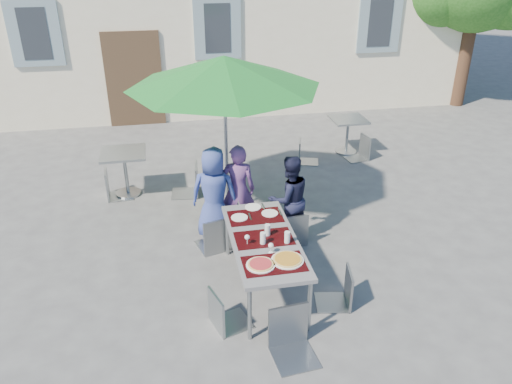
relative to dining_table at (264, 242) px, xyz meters
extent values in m
plane|color=#49494B|center=(0.34, -0.59, -0.70)|extent=(90.00, 90.00, 0.00)
cube|color=#473222|center=(-1.66, 6.88, 0.40)|extent=(1.30, 0.06, 2.20)
cube|color=gray|center=(-3.66, 6.88, 1.50)|extent=(1.10, 0.06, 1.40)
cube|color=#262B33|center=(-3.66, 6.86, 1.50)|extent=(0.60, 0.04, 1.10)
cube|color=gray|center=(0.34, 6.88, 1.50)|extent=(1.10, 0.06, 1.40)
cube|color=#262B33|center=(0.34, 6.86, 1.50)|extent=(0.60, 0.04, 1.10)
cube|color=gray|center=(4.34, 6.88, 1.50)|extent=(1.10, 0.06, 1.40)
cube|color=#262B33|center=(4.34, 6.86, 1.50)|extent=(0.60, 0.04, 1.10)
cylinder|color=#40291B|center=(6.84, 6.91, 0.70)|extent=(0.36, 0.36, 2.80)
cube|color=#4E4D52|center=(0.00, 0.00, 0.03)|extent=(0.80, 1.85, 0.05)
cylinder|color=#90979C|center=(-0.34, -0.86, -0.35)|extent=(0.05, 0.05, 0.70)
cylinder|color=#90979C|center=(0.34, -0.86, -0.35)|extent=(0.05, 0.05, 0.70)
cylinder|color=#90979C|center=(-0.34, 0.86, -0.35)|extent=(0.05, 0.05, 0.70)
cylinder|color=#90979C|center=(0.34, 0.86, -0.35)|extent=(0.05, 0.05, 0.70)
cube|color=black|center=(0.00, -0.55, 0.06)|extent=(0.70, 0.42, 0.01)
cube|color=black|center=(0.00, 0.00, 0.06)|extent=(0.70, 0.42, 0.01)
cube|color=black|center=(0.00, 0.55, 0.06)|extent=(0.70, 0.42, 0.01)
cylinder|color=white|center=(-0.16, -0.56, 0.07)|extent=(0.33, 0.33, 0.01)
cylinder|color=tan|center=(-0.16, -0.56, 0.08)|extent=(0.29, 0.29, 0.01)
cylinder|color=maroon|center=(-0.16, -0.56, 0.09)|extent=(0.25, 0.25, 0.01)
cylinder|color=white|center=(0.16, -0.52, 0.07)|extent=(0.37, 0.37, 0.01)
cylinder|color=tan|center=(0.16, -0.52, 0.08)|extent=(0.33, 0.33, 0.01)
cylinder|color=#9C440A|center=(0.16, -0.52, 0.09)|extent=(0.29, 0.29, 0.01)
cylinder|color=silver|center=(-0.04, -0.11, 0.13)|extent=(0.07, 0.07, 0.15)
cylinder|color=silver|center=(0.06, 0.07, 0.13)|extent=(0.07, 0.07, 0.15)
cylinder|color=silver|center=(0.25, -0.15, 0.13)|extent=(0.07, 0.07, 0.15)
cylinder|color=silver|center=(-0.22, -0.09, 0.06)|extent=(0.06, 0.06, 0.00)
cylinder|color=silver|center=(-0.22, -0.09, 0.09)|extent=(0.01, 0.01, 0.08)
sphere|color=silver|center=(-0.22, -0.09, 0.15)|extent=(0.06, 0.06, 0.06)
cylinder|color=silver|center=(0.01, -0.32, 0.06)|extent=(0.06, 0.06, 0.00)
cylinder|color=silver|center=(0.01, -0.32, 0.09)|extent=(0.01, 0.01, 0.08)
sphere|color=silver|center=(0.01, -0.32, 0.15)|extent=(0.06, 0.06, 0.06)
cylinder|color=white|center=(-0.21, 0.55, 0.06)|extent=(0.22, 0.22, 0.01)
cube|color=#989B9F|center=(-0.07, 0.55, 0.06)|extent=(0.02, 0.18, 0.00)
cylinder|color=white|center=(0.20, 0.59, 0.06)|extent=(0.22, 0.22, 0.01)
cube|color=#989B9F|center=(0.34, 0.59, 0.06)|extent=(0.02, 0.18, 0.00)
cylinder|color=white|center=(0.02, 0.80, 0.06)|extent=(0.22, 0.22, 0.01)
cube|color=#989B9F|center=(0.16, 0.80, 0.06)|extent=(0.02, 0.18, 0.00)
imported|color=#354593|center=(-0.44, 1.42, 0.01)|extent=(0.79, 0.62, 1.41)
imported|color=#663B79|center=(-0.08, 1.47, 0.01)|extent=(0.57, 0.43, 1.41)
imported|color=black|center=(0.61, 1.12, -0.03)|extent=(0.71, 0.50, 1.33)
cube|color=gray|center=(-0.51, 1.12, -0.21)|extent=(0.56, 0.56, 0.03)
cube|color=gray|center=(-0.45, 0.91, 0.07)|extent=(0.45, 0.15, 0.54)
cylinder|color=gray|center=(-0.37, 1.36, -0.46)|extent=(0.02, 0.02, 0.48)
cylinder|color=gray|center=(-0.75, 1.25, -0.46)|extent=(0.02, 0.02, 0.48)
cylinder|color=gray|center=(-0.27, 0.98, -0.46)|extent=(0.02, 0.02, 0.48)
cylinder|color=gray|center=(-0.65, 0.88, -0.46)|extent=(0.02, 0.02, 0.48)
cube|color=gray|center=(0.02, 1.15, -0.28)|extent=(0.50, 0.50, 0.03)
cube|color=gray|center=(-0.04, 0.98, -0.05)|extent=(0.37, 0.16, 0.46)
cylinder|color=gray|center=(0.24, 1.25, -0.49)|extent=(0.02, 0.02, 0.41)
cylinder|color=gray|center=(-0.07, 1.36, -0.49)|extent=(0.02, 0.02, 0.41)
cylinder|color=gray|center=(0.12, 0.94, -0.49)|extent=(0.02, 0.02, 0.41)
cylinder|color=gray|center=(-0.19, 1.05, -0.49)|extent=(0.02, 0.02, 0.41)
cube|color=gray|center=(0.61, 1.06, -0.23)|extent=(0.47, 0.47, 0.03)
cube|color=gray|center=(0.63, 0.85, 0.03)|extent=(0.44, 0.07, 0.52)
cylinder|color=gray|center=(0.77, 1.26, -0.47)|extent=(0.02, 0.02, 0.46)
cylinder|color=gray|center=(0.40, 1.23, -0.47)|extent=(0.02, 0.02, 0.46)
cylinder|color=gray|center=(0.81, 0.89, -0.47)|extent=(0.02, 0.02, 0.46)
cylinder|color=gray|center=(0.44, 0.86, -0.47)|extent=(0.02, 0.02, 0.46)
cube|color=#939A9F|center=(-0.50, -0.58, -0.26)|extent=(0.51, 0.51, 0.03)
cube|color=#939A9F|center=(-0.68, -0.64, -0.02)|extent=(0.15, 0.39, 0.48)
cylinder|color=#939A9F|center=(-0.28, -0.69, -0.49)|extent=(0.02, 0.02, 0.42)
cylinder|color=#939A9F|center=(-0.39, -0.36, -0.49)|extent=(0.02, 0.02, 0.42)
cylinder|color=#939A9F|center=(-0.61, -0.80, -0.49)|extent=(0.02, 0.02, 0.42)
cylinder|color=#939A9F|center=(-0.72, -0.47, -0.49)|extent=(0.02, 0.02, 0.42)
cube|color=gray|center=(0.77, -0.46, -0.27)|extent=(0.47, 0.47, 0.03)
cube|color=gray|center=(0.95, -0.49, -0.03)|extent=(0.10, 0.40, 0.47)
cylinder|color=gray|center=(0.63, -0.26, -0.49)|extent=(0.02, 0.02, 0.42)
cylinder|color=gray|center=(0.57, -0.59, -0.49)|extent=(0.02, 0.02, 0.42)
cylinder|color=gray|center=(0.97, -0.32, -0.49)|extent=(0.02, 0.02, 0.42)
cylinder|color=gray|center=(0.90, -0.66, -0.49)|extent=(0.02, 0.02, 0.42)
cube|color=gray|center=(0.08, -1.25, -0.21)|extent=(0.49, 0.49, 0.03)
cube|color=gray|center=(0.05, -1.03, 0.06)|extent=(0.45, 0.08, 0.54)
cylinder|color=gray|center=(-0.10, -1.46, -0.46)|extent=(0.02, 0.02, 0.47)
cylinder|color=gray|center=(0.29, -1.42, -0.46)|extent=(0.02, 0.02, 0.47)
cylinder|color=gray|center=(-0.14, -1.07, -0.46)|extent=(0.02, 0.02, 0.47)
cylinder|color=gray|center=(0.25, -1.04, -0.46)|extent=(0.02, 0.02, 0.47)
cylinder|color=#989B9F|center=(-0.15, 2.16, -0.65)|extent=(0.50, 0.50, 0.10)
cylinder|color=#90979C|center=(-0.15, 2.16, 0.48)|extent=(0.06, 0.06, 2.35)
cone|color=#197227|center=(-0.15, 2.16, 1.61)|extent=(2.93, 2.93, 0.46)
cylinder|color=#989B9F|center=(-1.80, 3.07, -0.67)|extent=(0.44, 0.44, 0.04)
cylinder|color=#90979C|center=(-1.80, 3.07, -0.32)|extent=(0.06, 0.06, 0.75)
cube|color=#90979C|center=(-1.80, 3.07, 0.08)|extent=(0.75, 0.75, 0.04)
cube|color=gray|center=(-1.92, 3.02, -0.24)|extent=(0.45, 0.45, 0.03)
cube|color=gray|center=(-2.12, 3.00, 0.01)|extent=(0.06, 0.43, 0.51)
cylinder|color=gray|center=(-1.73, 2.84, -0.47)|extent=(0.02, 0.02, 0.45)
cylinder|color=gray|center=(-1.75, 3.21, -0.47)|extent=(0.02, 0.02, 0.45)
cylinder|color=gray|center=(-2.09, 2.82, -0.47)|extent=(0.02, 0.02, 0.45)
cylinder|color=gray|center=(-2.11, 3.19, -0.47)|extent=(0.02, 0.02, 0.45)
cube|color=gray|center=(-0.81, 2.89, -0.20)|extent=(0.51, 0.51, 0.03)
cube|color=gray|center=(-0.59, 2.87, 0.07)|extent=(0.08, 0.46, 0.55)
cylinder|color=gray|center=(-0.99, 3.11, -0.45)|extent=(0.02, 0.02, 0.48)
cylinder|color=gray|center=(-1.03, 2.71, -0.45)|extent=(0.02, 0.02, 0.48)
cylinder|color=gray|center=(-0.59, 3.06, -0.45)|extent=(0.02, 0.02, 0.48)
cylinder|color=gray|center=(-0.64, 2.67, -0.45)|extent=(0.02, 0.02, 0.48)
cylinder|color=#989B9F|center=(2.66, 4.19, -0.68)|extent=(0.44, 0.44, 0.04)
cylinder|color=#90979C|center=(2.66, 4.19, -0.35)|extent=(0.06, 0.06, 0.70)
cube|color=#90979C|center=(2.66, 4.19, 0.03)|extent=(0.70, 0.70, 0.04)
cube|color=gray|center=(1.74, 3.83, -0.28)|extent=(0.48, 0.48, 0.03)
cube|color=gray|center=(1.56, 3.89, -0.05)|extent=(0.14, 0.38, 0.46)
cylinder|color=gray|center=(1.85, 3.63, -0.49)|extent=(0.02, 0.02, 0.41)
cylinder|color=gray|center=(1.94, 3.95, -0.49)|extent=(0.02, 0.02, 0.41)
cylinder|color=gray|center=(1.53, 3.72, -0.49)|extent=(0.02, 0.02, 0.41)
cylinder|color=gray|center=(1.63, 4.04, -0.49)|extent=(0.02, 0.02, 0.41)
cube|color=gray|center=(2.73, 3.81, -0.26)|extent=(0.45, 0.45, 0.03)
cube|color=gray|center=(2.93, 3.84, -0.02)|extent=(0.08, 0.41, 0.48)
cylinder|color=gray|center=(2.54, 3.97, -0.48)|extent=(0.02, 0.02, 0.42)
cylinder|color=gray|center=(2.58, 3.62, -0.48)|extent=(0.02, 0.02, 0.42)
cylinder|color=gray|center=(2.89, 4.01, -0.48)|extent=(0.02, 0.02, 0.42)
cylinder|color=gray|center=(2.93, 3.66, -0.48)|extent=(0.02, 0.02, 0.42)
camera|label=1|loc=(-1.09, -5.07, 3.30)|focal=35.00mm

